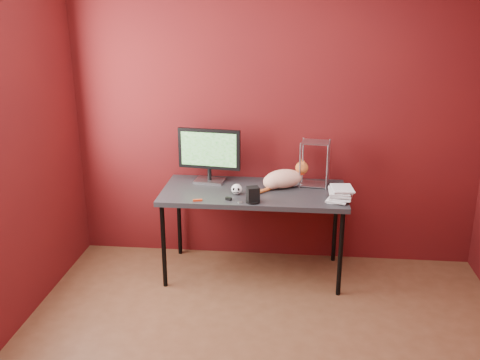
# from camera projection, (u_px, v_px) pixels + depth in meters

# --- Properties ---
(room) EXTENTS (3.52, 3.52, 2.61)m
(room) POSITION_uv_depth(u_px,v_px,m) (264.00, 154.00, 2.84)
(room) COLOR #512F1B
(room) RESTS_ON ground
(desk) EXTENTS (1.50, 0.70, 0.75)m
(desk) POSITION_uv_depth(u_px,v_px,m) (254.00, 196.00, 4.38)
(desk) COLOR black
(desk) RESTS_ON ground
(monitor) EXTENTS (0.53, 0.20, 0.46)m
(monitor) POSITION_uv_depth(u_px,v_px,m) (209.00, 153.00, 4.50)
(monitor) COLOR #A3A3A8
(monitor) RESTS_ON desk
(cat) EXTENTS (0.42, 0.35, 0.23)m
(cat) POSITION_uv_depth(u_px,v_px,m) (284.00, 179.00, 4.41)
(cat) COLOR #DA612E
(cat) RESTS_ON desk
(skull_mug) EXTENTS (0.09, 0.09, 0.08)m
(skull_mug) POSITION_uv_depth(u_px,v_px,m) (237.00, 189.00, 4.27)
(skull_mug) COLOR white
(skull_mug) RESTS_ON desk
(speaker) EXTENTS (0.11, 0.11, 0.13)m
(speaker) POSITION_uv_depth(u_px,v_px,m) (253.00, 195.00, 4.09)
(speaker) COLOR black
(speaker) RESTS_ON desk
(book_stack) EXTENTS (0.22, 0.26, 1.08)m
(book_stack) POSITION_uv_depth(u_px,v_px,m) (334.00, 131.00, 4.02)
(book_stack) COLOR beige
(book_stack) RESTS_ON desk
(wire_rack) EXTENTS (0.24, 0.21, 0.38)m
(wire_rack) POSITION_uv_depth(u_px,v_px,m) (315.00, 163.00, 4.44)
(wire_rack) COLOR #A3A3A8
(wire_rack) RESTS_ON desk
(pocket_knife) EXTENTS (0.07, 0.04, 0.01)m
(pocket_knife) POSITION_uv_depth(u_px,v_px,m) (198.00, 200.00, 4.13)
(pocket_knife) COLOR #B1290D
(pocket_knife) RESTS_ON desk
(black_gadget) EXTENTS (0.05, 0.04, 0.02)m
(black_gadget) POSITION_uv_depth(u_px,v_px,m) (229.00, 199.00, 4.15)
(black_gadget) COLOR black
(black_gadget) RESTS_ON desk
(washer) EXTENTS (0.04, 0.04, 0.00)m
(washer) POSITION_uv_depth(u_px,v_px,m) (240.00, 202.00, 4.10)
(washer) COLOR #A3A3A8
(washer) RESTS_ON desk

